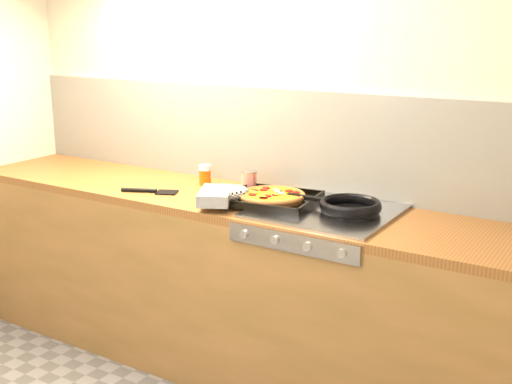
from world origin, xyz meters
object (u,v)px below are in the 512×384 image
Objects in this scene: pizza_on_tray at (257,196)px; frying_pan at (349,207)px; juice_glass at (205,175)px; tomato_can at (249,182)px.

frying_pan is at bearing 9.63° from pizza_on_tray.
pizza_on_tray is 0.47m from juice_glass.
tomato_can is (-0.58, 0.10, 0.02)m from frying_pan.
tomato_can reaches higher than frying_pan.
frying_pan is 4.25× the size of juice_glass.
pizza_on_tray is 0.43m from frying_pan.
frying_pan is 0.59m from tomato_can.
tomato_can is at bearing -2.28° from juice_glass.
pizza_on_tray is 0.23m from tomato_can.
pizza_on_tray is 5.02× the size of juice_glass.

